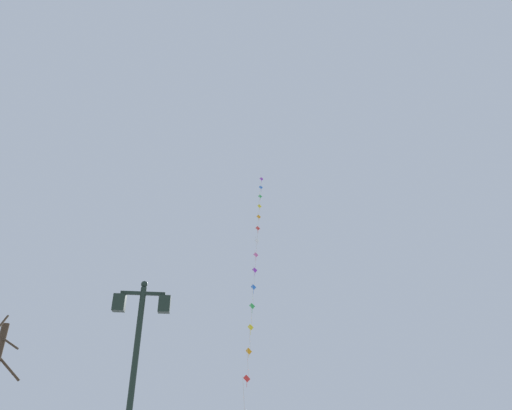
# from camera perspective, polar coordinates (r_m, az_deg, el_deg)

# --- Properties ---
(twin_lantern_lamp_post) EXTENTS (1.35, 0.28, 4.68)m
(twin_lantern_lamp_post) POSITION_cam_1_polar(r_m,az_deg,el_deg) (10.58, -15.96, -17.53)
(twin_lantern_lamp_post) COLOR #1E2D23
(twin_lantern_lamp_post) RESTS_ON ground_plane
(kite_train) EXTENTS (3.76, 14.82, 23.44)m
(kite_train) POSITION_cam_1_polar(r_m,az_deg,el_deg) (32.25, -0.04, -7.18)
(kite_train) COLOR brown
(kite_train) RESTS_ON ground_plane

